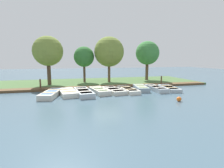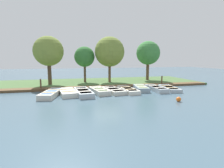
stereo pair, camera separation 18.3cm
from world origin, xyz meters
name	(u,v)px [view 1 (the left image)]	position (x,y,z in m)	size (l,w,h in m)	color
ground_plane	(107,91)	(0.00, 0.00, 0.00)	(80.00, 80.00, 0.00)	#425B6B
shore_bank	(98,82)	(-5.00, 0.00, 0.10)	(8.00, 24.00, 0.20)	#476638
dock_walkway	(104,87)	(-1.47, 0.00, 0.11)	(1.19, 23.28, 0.22)	brown
rowboat_0	(52,94)	(1.34, -4.85, 0.22)	(3.61, 1.77, 0.43)	beige
rowboat_1	(68,92)	(1.16, -3.58, 0.20)	(3.18, 1.71, 0.41)	silver
rowboat_2	(84,92)	(1.47, -2.34, 0.21)	(3.59, 1.48, 0.43)	#B2BCC1
rowboat_3	(99,91)	(1.07, -0.95, 0.21)	(3.07, 1.54, 0.42)	beige
rowboat_4	(114,90)	(1.03, 0.35, 0.18)	(3.28, 1.65, 0.36)	beige
rowboat_5	(128,90)	(1.09, 1.67, 0.18)	(3.39, 1.14, 0.37)	silver
rowboat_6	(141,88)	(0.72, 3.08, 0.22)	(2.86, 1.45, 0.44)	#8C9EA8
rowboat_7	(156,88)	(1.19, 4.39, 0.21)	(3.11, 0.97, 0.42)	#B2BCC1
rowboat_8	(169,88)	(1.14, 5.79, 0.17)	(3.38, 1.63, 0.34)	#B2BCC1
mooring_post_near	(40,85)	(-1.53, -6.05, 0.55)	(0.14, 0.14, 1.10)	brown
mooring_post_far	(161,81)	(-1.53, 6.49, 0.55)	(0.14, 0.14, 1.10)	brown
buoy	(179,99)	(5.37, 3.91, 0.17)	(0.34, 0.34, 0.34)	orange
park_tree_far_left	(48,51)	(-4.00, -5.48, 3.72)	(3.13, 3.13, 5.32)	#4C3828
park_tree_left	(84,57)	(-4.99, -1.63, 3.16)	(2.36, 2.36, 4.37)	#4C3828
park_tree_center	(109,52)	(-4.40, 1.23, 3.75)	(3.48, 3.48, 5.50)	brown
park_tree_right	(147,53)	(-5.28, 6.53, 3.66)	(3.02, 3.02, 5.20)	brown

